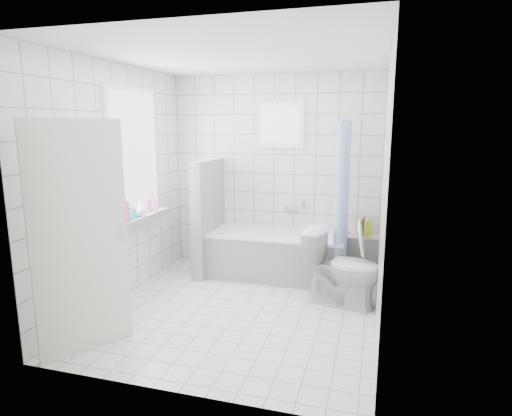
% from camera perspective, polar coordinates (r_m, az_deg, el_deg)
% --- Properties ---
extents(ground, '(3.00, 3.00, 0.00)m').
position_cam_1_polar(ground, '(4.71, -2.13, -13.40)').
color(ground, white).
rests_on(ground, ground).
extents(ceiling, '(3.00, 3.00, 0.00)m').
position_cam_1_polar(ceiling, '(4.33, -2.39, 19.69)').
color(ceiling, white).
rests_on(ceiling, ground).
extents(wall_back, '(2.80, 0.02, 2.60)m').
position_cam_1_polar(wall_back, '(5.77, 2.38, 4.59)').
color(wall_back, white).
rests_on(wall_back, ground).
extents(wall_front, '(2.80, 0.02, 2.60)m').
position_cam_1_polar(wall_front, '(2.97, -11.25, -1.77)').
color(wall_front, white).
rests_on(wall_front, ground).
extents(wall_left, '(0.02, 3.00, 2.60)m').
position_cam_1_polar(wall_left, '(4.95, -17.88, 2.99)').
color(wall_left, white).
rests_on(wall_left, ground).
extents(wall_right, '(0.02, 3.00, 2.60)m').
position_cam_1_polar(wall_right, '(4.13, 16.59, 1.55)').
color(wall_right, white).
rests_on(wall_right, ground).
extents(window_left, '(0.01, 0.90, 1.40)m').
position_cam_1_polar(window_left, '(5.14, -15.81, 6.76)').
color(window_left, white).
rests_on(window_left, wall_left).
extents(window_back, '(0.50, 0.01, 0.50)m').
position_cam_1_polar(window_back, '(5.66, 3.33, 11.05)').
color(window_back, white).
rests_on(window_back, wall_back).
extents(window_sill, '(0.18, 1.02, 0.08)m').
position_cam_1_polar(window_sill, '(5.22, -14.97, -1.35)').
color(window_sill, white).
rests_on(window_sill, wall_left).
extents(door, '(0.48, 0.68, 2.00)m').
position_cam_1_polar(door, '(3.87, -22.35, -3.97)').
color(door, silver).
rests_on(door, ground).
extents(bathtub, '(1.73, 0.77, 0.58)m').
position_cam_1_polar(bathtub, '(5.58, 2.87, -6.23)').
color(bathtub, white).
rests_on(bathtub, ground).
extents(partition_wall, '(0.15, 0.85, 1.50)m').
position_cam_1_polar(partition_wall, '(5.69, -6.35, -1.17)').
color(partition_wall, white).
rests_on(partition_wall, ground).
extents(tiled_ledge, '(0.40, 0.24, 0.55)m').
position_cam_1_polar(tiled_ledge, '(5.71, 13.97, -6.34)').
color(tiled_ledge, white).
rests_on(tiled_ledge, ground).
extents(toilet, '(0.89, 0.61, 0.84)m').
position_cam_1_polar(toilet, '(4.78, 11.49, -7.80)').
color(toilet, white).
rests_on(toilet, ground).
extents(curtain_rod, '(0.02, 0.80, 0.02)m').
position_cam_1_polar(curtain_rod, '(5.19, 11.85, 11.40)').
color(curtain_rod, silver).
rests_on(curtain_rod, wall_back).
extents(shower_curtain, '(0.14, 0.48, 1.78)m').
position_cam_1_polar(shower_curtain, '(5.13, 11.34, 1.32)').
color(shower_curtain, '#547FF8').
rests_on(shower_curtain, curtain_rod).
extents(tub_faucet, '(0.18, 0.06, 0.06)m').
position_cam_1_polar(tub_faucet, '(5.74, 4.64, -0.00)').
color(tub_faucet, silver).
rests_on(tub_faucet, wall_back).
extents(sill_bottles, '(0.20, 0.78, 0.32)m').
position_cam_1_polar(sill_bottles, '(5.06, -15.80, 0.11)').
color(sill_bottles, pink).
rests_on(sill_bottles, window_sill).
extents(ledge_bottles, '(0.16, 0.19, 0.23)m').
position_cam_1_polar(ledge_bottles, '(5.57, 14.16, -2.66)').
color(ledge_bottles, red).
rests_on(ledge_bottles, tiled_ledge).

